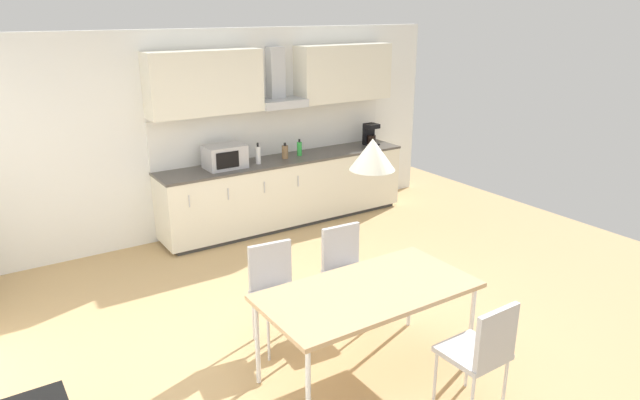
# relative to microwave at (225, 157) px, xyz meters

# --- Properties ---
(ground_plane) EXTENTS (8.58, 8.84, 0.02)m
(ground_plane) POSITION_rel_microwave_xyz_m (-0.14, -2.65, -1.04)
(ground_plane) COLOR tan
(wall_back) EXTENTS (6.87, 0.10, 2.51)m
(wall_back) POSITION_rel_microwave_xyz_m (-0.14, 0.35, 0.23)
(wall_back) COLOR white
(wall_back) RESTS_ON ground_plane
(kitchen_counter) EXTENTS (3.38, 0.62, 0.89)m
(kitchen_counter) POSITION_rel_microwave_xyz_m (0.85, 0.00, -0.58)
(kitchen_counter) COLOR #333333
(kitchen_counter) RESTS_ON ground_plane
(backsplash_tile) EXTENTS (3.36, 0.02, 0.60)m
(backsplash_tile) POSITION_rel_microwave_xyz_m (0.85, 0.29, 0.16)
(backsplash_tile) COLOR silver
(backsplash_tile) RESTS_ON kitchen_counter
(upper_wall_cabinets) EXTENTS (3.36, 0.40, 0.74)m
(upper_wall_cabinets) POSITION_rel_microwave_xyz_m (0.85, 0.13, 0.87)
(upper_wall_cabinets) COLOR silver
(microwave) EXTENTS (0.48, 0.35, 0.28)m
(microwave) POSITION_rel_microwave_xyz_m (0.00, 0.00, 0.00)
(microwave) COLOR #ADADB2
(microwave) RESTS_ON kitchen_counter
(coffee_maker) EXTENTS (0.18, 0.19, 0.30)m
(coffee_maker) POSITION_rel_microwave_xyz_m (2.24, 0.03, 0.01)
(coffee_maker) COLOR black
(coffee_maker) RESTS_ON kitchen_counter
(bottle_green) EXTENTS (0.06, 0.06, 0.22)m
(bottle_green) POSITION_rel_microwave_xyz_m (1.07, 0.03, -0.05)
(bottle_green) COLOR green
(bottle_green) RESTS_ON kitchen_counter
(bottle_brown) EXTENTS (0.08, 0.08, 0.20)m
(bottle_brown) POSITION_rel_microwave_xyz_m (0.84, 0.00, -0.05)
(bottle_brown) COLOR brown
(bottle_brown) RESTS_ON kitchen_counter
(bottle_white) EXTENTS (0.07, 0.07, 0.27)m
(bottle_white) POSITION_rel_microwave_xyz_m (0.43, -0.05, -0.03)
(bottle_white) COLOR white
(bottle_white) RESTS_ON kitchen_counter
(dining_table) EXTENTS (1.64, 0.84, 0.74)m
(dining_table) POSITION_rel_microwave_xyz_m (-0.30, -3.23, -0.33)
(dining_table) COLOR tan
(dining_table) RESTS_ON ground_plane
(chair_near_right) EXTENTS (0.41, 0.41, 0.87)m
(chair_near_right) POSITION_rel_microwave_xyz_m (0.07, -4.03, -0.49)
(chair_near_right) COLOR #B2B2B7
(chair_near_right) RESTS_ON ground_plane
(chair_far_right) EXTENTS (0.42, 0.42, 0.87)m
(chair_far_right) POSITION_rel_microwave_xyz_m (0.07, -2.43, -0.49)
(chair_far_right) COLOR #B2B2B7
(chair_far_right) RESTS_ON ground_plane
(chair_far_left) EXTENTS (0.44, 0.44, 0.87)m
(chair_far_left) POSITION_rel_microwave_xyz_m (-0.66, -2.43, -0.49)
(chair_far_left) COLOR #B2B2B7
(chair_far_left) RESTS_ON ground_plane
(pendant_lamp) EXTENTS (0.32, 0.32, 0.22)m
(pendant_lamp) POSITION_rel_microwave_xyz_m (-0.30, -3.23, 0.75)
(pendant_lamp) COLOR silver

